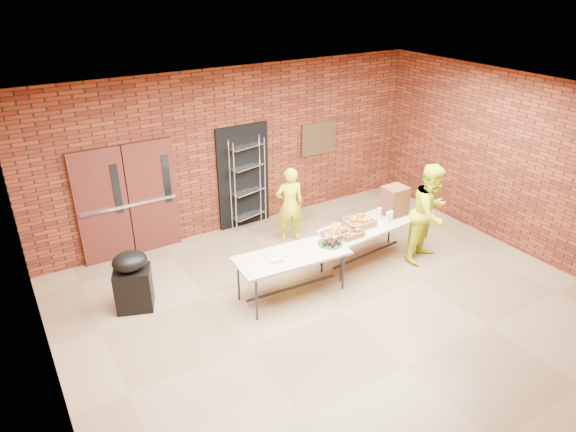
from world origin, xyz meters
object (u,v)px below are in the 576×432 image
at_px(table_left, 292,258).
at_px(table_right, 368,227).
at_px(volunteer_woman, 290,205).
at_px(volunteer_man, 430,213).
at_px(covered_grill, 133,281).
at_px(coffee_dispenser, 394,201).
at_px(wire_rack, 248,184).

distance_m(table_left, table_right, 1.73).
bearing_deg(volunteer_woman, volunteer_man, 148.84).
xyz_separation_m(covered_grill, volunteer_man, (4.97, -1.23, 0.41)).
height_order(table_right, coffee_dispenser, coffee_dispenser).
height_order(table_right, covered_grill, covered_grill).
bearing_deg(volunteer_man, table_left, 158.83).
relative_size(wire_rack, coffee_dispenser, 3.51).
relative_size(coffee_dispenser, covered_grill, 0.54).
relative_size(table_left, coffee_dispenser, 3.48).
distance_m(covered_grill, volunteer_woman, 3.29).
bearing_deg(covered_grill, coffee_dispenser, 12.53).
relative_size(table_right, volunteer_woman, 1.24).
xyz_separation_m(wire_rack, volunteer_man, (2.17, -2.80, -0.03)).
distance_m(table_left, volunteer_man, 2.73).
xyz_separation_m(table_right, volunteer_man, (0.99, -0.47, 0.23)).
relative_size(table_left, covered_grill, 1.89).
bearing_deg(wire_rack, coffee_dispenser, -64.39).
bearing_deg(volunteer_woman, table_left, 75.44).
xyz_separation_m(wire_rack, table_left, (-0.54, -2.53, -0.26)).
xyz_separation_m(coffee_dispenser, volunteer_woman, (-1.41, 1.32, -0.26)).
height_order(wire_rack, table_right, wire_rack).
bearing_deg(table_left, covered_grill, 160.77).
xyz_separation_m(table_right, volunteer_woman, (-0.76, 1.41, 0.07)).
distance_m(coffee_dispenser, volunteer_woman, 1.95).
height_order(coffee_dispenser, covered_grill, coffee_dispenser).
height_order(wire_rack, volunteer_man, wire_rack).
xyz_separation_m(table_left, volunteer_woman, (0.96, 1.62, 0.06)).
xyz_separation_m(coffee_dispenser, covered_grill, (-4.63, 0.67, -0.51)).
bearing_deg(covered_grill, table_right, 9.95).
xyz_separation_m(wire_rack, coffee_dispenser, (1.83, -2.23, 0.07)).
bearing_deg(table_right, coffee_dispenser, 2.30).
bearing_deg(coffee_dispenser, volunteer_man, -58.92).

